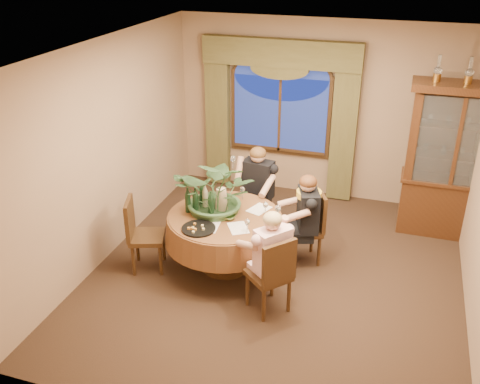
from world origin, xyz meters
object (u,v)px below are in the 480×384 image
(chair_back_right, at_px, (304,228))
(person_scarf, at_px, (307,222))
(dining_table, at_px, (225,241))
(china_cabinet, at_px, (452,162))
(person_pink, at_px, (272,262))
(wine_bottle_1, at_px, (202,194))
(chair_front_left, at_px, (147,235))
(wine_bottle_3, at_px, (205,197))
(stoneware_vase, at_px, (221,200))
(chair_back, at_px, (252,201))
(centerpiece_plant, at_px, (218,163))
(oil_lamp_left, at_px, (438,68))
(olive_bowl, at_px, (229,217))
(wine_bottle_2, at_px, (211,203))
(wine_bottle_4, at_px, (195,200))
(chair_right, at_px, (268,273))
(person_back, at_px, (258,191))
(wine_bottle_0, at_px, (188,200))
(oil_lamp_center, at_px, (470,70))

(chair_back_right, xyz_separation_m, person_scarf, (0.06, -0.12, 0.16))
(dining_table, bearing_deg, china_cabinet, 34.02)
(chair_back_right, height_order, person_pink, person_pink)
(person_scarf, distance_m, wine_bottle_1, 1.37)
(chair_front_left, bearing_deg, wine_bottle_3, 104.15)
(stoneware_vase, bearing_deg, chair_back, 80.95)
(chair_back, distance_m, centerpiece_plant, 1.29)
(oil_lamp_left, distance_m, olive_bowl, 3.29)
(chair_back_right, distance_m, wine_bottle_2, 1.26)
(china_cabinet, distance_m, wine_bottle_4, 3.55)
(person_pink, bearing_deg, centerpiece_plant, 89.83)
(chair_back_right, bearing_deg, chair_front_left, 86.27)
(chair_right, distance_m, person_back, 1.75)
(oil_lamp_left, height_order, wine_bottle_2, oil_lamp_left)
(chair_back, height_order, person_scarf, person_scarf)
(olive_bowl, height_order, wine_bottle_0, wine_bottle_0)
(dining_table, height_order, olive_bowl, olive_bowl)
(dining_table, xyz_separation_m, stoneware_vase, (-0.08, 0.10, 0.53))
(wine_bottle_2, bearing_deg, wine_bottle_3, 131.89)
(wine_bottle_1, bearing_deg, wine_bottle_3, -47.77)
(oil_lamp_left, bearing_deg, wine_bottle_0, -146.14)
(chair_back_right, height_order, wine_bottle_1, wine_bottle_1)
(china_cabinet, distance_m, chair_back_right, 2.28)
(chair_front_left, xyz_separation_m, wine_bottle_2, (0.76, 0.27, 0.44))
(chair_back_right, relative_size, stoneware_vase, 3.14)
(oil_lamp_left, height_order, centerpiece_plant, oil_lamp_left)
(chair_right, relative_size, chair_back_right, 1.00)
(chair_right, relative_size, chair_back, 1.00)
(china_cabinet, relative_size, centerpiece_plant, 1.91)
(dining_table, xyz_separation_m, chair_front_left, (-0.92, -0.32, 0.10))
(centerpiece_plant, height_order, wine_bottle_3, centerpiece_plant)
(person_pink, relative_size, olive_bowl, 7.50)
(chair_back, relative_size, wine_bottle_3, 2.91)
(oil_lamp_left, xyz_separation_m, olive_bowl, (-2.21, -1.87, -1.56))
(chair_back, xyz_separation_m, wine_bottle_1, (-0.42, -0.82, 0.44))
(person_pink, xyz_separation_m, olive_bowl, (-0.70, 0.56, 0.16))
(wine_bottle_2, bearing_deg, oil_lamp_left, 37.12)
(chair_front_left, distance_m, wine_bottle_4, 0.76)
(dining_table, height_order, oil_lamp_left, oil_lamp_left)
(oil_lamp_left, xyz_separation_m, chair_back, (-2.22, -0.80, -1.86))
(chair_front_left, xyz_separation_m, olive_bowl, (1.00, 0.25, 0.30))
(wine_bottle_2, bearing_deg, dining_table, 18.38)
(oil_lamp_center, relative_size, chair_front_left, 0.35)
(stoneware_vase, height_order, wine_bottle_1, wine_bottle_1)
(person_scarf, bearing_deg, wine_bottle_2, 89.88)
(chair_back_right, distance_m, wine_bottle_4, 1.44)
(chair_front_left, height_order, olive_bowl, chair_front_left)
(chair_back_right, relative_size, olive_bowl, 5.84)
(chair_right, bearing_deg, wine_bottle_0, 104.70)
(person_scarf, bearing_deg, china_cabinet, -68.40)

